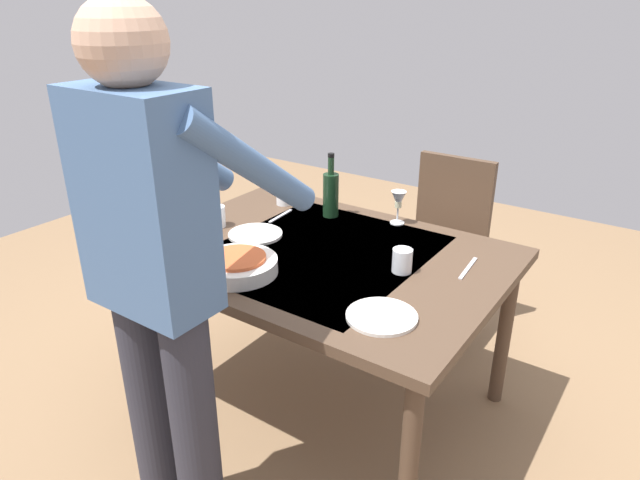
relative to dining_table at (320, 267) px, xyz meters
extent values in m
plane|color=#846647|center=(0.00, 0.00, -0.66)|extent=(6.00, 6.00, 0.00)
cube|color=#4C3828|center=(0.00, 0.00, 0.05)|extent=(1.43, 1.05, 0.04)
cube|color=#B2B7C1|center=(0.00, 0.00, 0.07)|extent=(0.79, 0.89, 0.00)
cylinder|color=#4C3828|center=(-0.65, -0.45, -0.32)|extent=(0.06, 0.06, 0.69)
cylinder|color=#4C3828|center=(0.65, -0.45, -0.32)|extent=(0.06, 0.06, 0.69)
cylinder|color=#4C3828|center=(-0.65, 0.45, -0.32)|extent=(0.06, 0.06, 0.69)
cylinder|color=#4C3828|center=(0.65, 0.45, -0.32)|extent=(0.06, 0.06, 0.69)
cube|color=#352114|center=(-0.16, -0.82, -0.21)|extent=(0.40, 0.40, 0.04)
cube|color=#4C3828|center=(-0.16, -1.00, 0.03)|extent=(0.40, 0.04, 0.45)
cylinder|color=#4C3828|center=(-0.33, -0.99, -0.44)|extent=(0.04, 0.04, 0.43)
cylinder|color=#4C3828|center=(0.01, -0.99, -0.44)|extent=(0.04, 0.04, 0.43)
cylinder|color=#4C3828|center=(-0.33, -0.65, -0.44)|extent=(0.04, 0.04, 0.43)
cylinder|color=#4C3828|center=(0.01, -0.65, -0.44)|extent=(0.04, 0.04, 0.43)
cylinder|color=#2D2D38|center=(0.11, 0.80, -0.22)|extent=(0.14, 0.14, 0.88)
cylinder|color=#2D2D38|center=(-0.09, 0.80, -0.22)|extent=(0.14, 0.14, 0.88)
cube|color=#47668E|center=(0.01, 0.80, 0.52)|extent=(0.36, 0.20, 0.60)
sphere|color=tan|center=(0.01, 0.80, 0.91)|extent=(0.22, 0.22, 0.22)
cylinder|color=#47668E|center=(0.18, 0.57, 0.59)|extent=(0.08, 0.52, 0.40)
cylinder|color=#47668E|center=(-0.17, 0.57, 0.59)|extent=(0.08, 0.52, 0.40)
cylinder|color=black|center=(0.18, -0.35, 0.17)|extent=(0.07, 0.07, 0.20)
cylinder|color=black|center=(0.18, -0.35, 0.31)|extent=(0.03, 0.03, 0.08)
cylinder|color=black|center=(0.18, -0.35, 0.36)|extent=(0.03, 0.03, 0.02)
cylinder|color=white|center=(-0.11, -0.44, 0.07)|extent=(0.06, 0.06, 0.01)
cylinder|color=white|center=(-0.11, -0.44, 0.11)|extent=(0.01, 0.01, 0.07)
cone|color=white|center=(-0.11, -0.44, 0.18)|extent=(0.07, 0.07, 0.07)
cylinder|color=beige|center=(-0.11, -0.44, 0.16)|extent=(0.03, 0.03, 0.03)
cylinder|color=silver|center=(0.52, 0.04, 0.12)|extent=(0.08, 0.08, 0.09)
cylinder|color=silver|center=(0.46, -0.35, 0.12)|extent=(0.07, 0.07, 0.09)
cylinder|color=silver|center=(0.59, 0.25, 0.12)|extent=(0.06, 0.06, 0.11)
cylinder|color=silver|center=(-0.35, -0.03, 0.11)|extent=(0.07, 0.07, 0.09)
cylinder|color=white|center=(0.14, 0.33, 0.10)|extent=(0.30, 0.30, 0.05)
cylinder|color=#C6562D|center=(0.14, 0.33, 0.12)|extent=(0.22, 0.22, 0.03)
cylinder|color=white|center=(0.32, 0.02, 0.08)|extent=(0.23, 0.23, 0.01)
cylinder|color=white|center=(-0.45, 0.30, 0.08)|extent=(0.23, 0.23, 0.01)
cube|color=silver|center=(-0.54, -0.19, 0.07)|extent=(0.03, 0.20, 0.00)
cube|color=silver|center=(0.37, -0.21, 0.07)|extent=(0.03, 0.18, 0.00)
camera|label=1|loc=(-1.16, 1.68, 1.02)|focal=31.74mm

